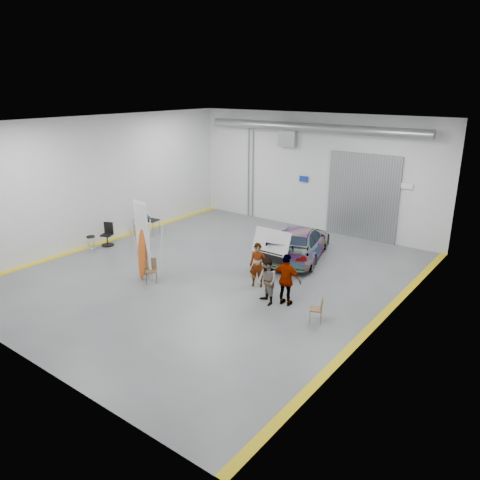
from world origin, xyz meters
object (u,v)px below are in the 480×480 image
Objects in this scene: person_a at (258,265)px; office_chair at (108,236)px; surfboard_display at (143,247)px; shop_stool at (91,244)px; sedan_car at (300,242)px; folding_chair_far at (316,314)px; folding_chair_near at (152,275)px; person_c at (287,280)px; work_table at (146,219)px; person_b at (267,281)px.

office_chair is (-8.41, -0.39, -0.38)m from person_a.
surfboard_display is 4.42m from shop_stool.
sedan_car is 5.70× the size of folding_chair_far.
sedan_car is 6.67m from folding_chair_near.
sedan_car is 5.29× the size of folding_chair_near.
folding_chair_near is 1.18× the size of shop_stool.
folding_chair_near reaches higher than shop_stool.
work_table is (-10.07, 2.71, -0.16)m from person_c.
work_table is (-8.09, -1.64, 0.06)m from sedan_car.
person_a is 1.84m from person_c.
person_a is at bearing -13.55° from work_table.
sedan_car is 3.67m from person_a.
person_c reaches higher than work_table.
person_a is 1.53m from person_b.
office_chair reaches higher than work_table.
surfboard_display is 4.87m from office_chair.
sedan_car is at bearing 2.17° from office_chair.
folding_chair_far is 11.55m from office_chair.
sedan_car is 9.08m from office_chair.
folding_chair_far is at bearing -28.16° from office_chair.
person_b is 4.78m from folding_chair_near.
person_c is (1.99, -4.35, 0.22)m from sedan_car.
folding_chair_far reaches higher than shop_stool.
shop_stool is at bearing -1.08° from person_c.
surfboard_display reaches higher than office_chair.
surfboard_display is (-5.64, -1.42, 0.41)m from person_c.
person_b is 0.51× the size of surfboard_display.
surfboard_display is 3.88× the size of folding_chair_far.
work_table is (-8.38, 2.02, -0.09)m from person_a.
office_chair is (-11.52, 0.78, 0.21)m from folding_chair_far.
person_c is 2.18× the size of folding_chair_far.
person_b is at bearing -17.88° from work_table.
person_b is (1.40, -4.70, 0.14)m from sedan_car.
office_chair is (-9.52, 0.66, -0.37)m from person_b.
sedan_car is 4.49× the size of office_chair.
work_table reaches higher than shop_stool.
person_c is 1.71× the size of office_chair.
folding_chair_far is 11.93m from work_table.
person_c is 9.96m from shop_stool.
person_a is at bearing 77.97° from sedan_car.
folding_chair_near is at bearing 44.71° from sedan_car.
surfboard_display is at bearing -176.57° from person_a.
folding_chair_near is at bearing 3.58° from surfboard_display.
shop_stool is at bearing 165.46° from person_a.
shop_stool is (-4.27, 0.63, -0.96)m from surfboard_display.
folding_chair_far is 11.34m from shop_stool.
sedan_car is 8.25m from work_table.
person_b is (1.11, -1.04, -0.01)m from person_a.
sedan_car reaches higher than office_chair.
work_table is at bearing 92.59° from shop_stool.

